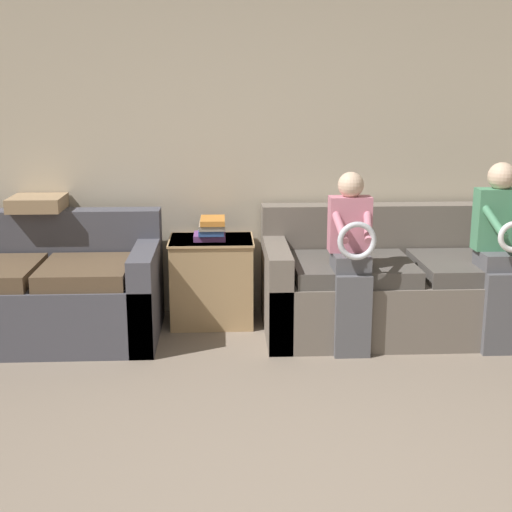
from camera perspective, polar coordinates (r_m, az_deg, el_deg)
The scene contains 8 objects.
wall_back at distance 5.42m, azimuth 1.06°, elevation 8.72°, with size 7.91×0.06×2.55m.
couch_main at distance 5.25m, azimuth 12.09°, elevation -2.42°, with size 2.08×0.95×0.86m.
couch_side at distance 5.19m, azimuth -16.45°, elevation -2.86°, with size 1.57×0.92×0.85m.
child_left_seated at distance 4.68m, azimuth 7.63°, elevation 0.16°, with size 0.28×0.37×1.18m.
child_right_seated at distance 4.95m, azimuth 19.01°, elevation 0.57°, with size 0.32×0.38×1.24m.
side_shelf at distance 5.28m, azimuth -3.56°, elevation -1.91°, with size 0.62×0.49×0.64m.
book_stack at distance 5.18m, azimuth -3.59°, elevation 2.21°, with size 0.23×0.31×0.16m.
throw_pillow at distance 5.39m, azimuth -17.08°, elevation 4.07°, with size 0.38×0.38×0.10m.
Camera 1 is at (-0.36, -2.28, 1.74)m, focal length 50.00 mm.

